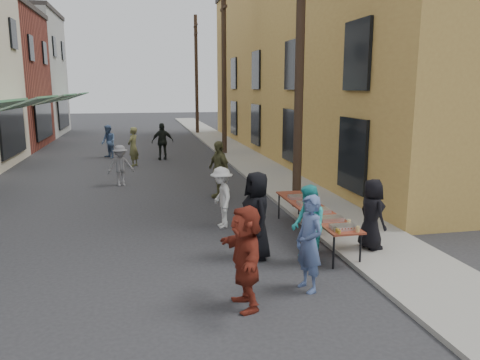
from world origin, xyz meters
name	(u,v)px	position (x,y,z in m)	size (l,w,h in m)	color
ground	(154,254)	(0.00, 0.00, 0.00)	(120.00, 120.00, 0.00)	#28282B
sidewalk	(237,153)	(5.00, 15.00, 0.05)	(2.20, 60.00, 0.10)	gray
building_ochre	(352,61)	(11.10, 14.00, 5.00)	(10.00, 28.00, 10.00)	#BC8F43
utility_pole_near	(300,54)	(4.30, 3.00, 4.50)	(0.26, 0.26, 9.00)	#2D2116
utility_pole_mid	(224,70)	(4.30, 15.00, 4.50)	(0.26, 0.26, 9.00)	#2D2116
utility_pole_far	(196,76)	(4.30, 27.00, 4.50)	(0.26, 0.26, 9.00)	#2D2116
serving_table	(314,210)	(3.79, 0.25, 0.71)	(0.70, 4.00, 0.75)	maroon
catering_tray_sausage	(343,227)	(3.79, -1.40, 0.79)	(0.50, 0.33, 0.08)	maroon
catering_tray_foil_b	(331,218)	(3.79, -0.75, 0.79)	(0.50, 0.33, 0.08)	#B2B2B7
catering_tray_buns	(319,210)	(3.79, -0.05, 0.79)	(0.50, 0.33, 0.08)	tan
catering_tray_foil_d	(308,203)	(3.79, 0.65, 0.79)	(0.50, 0.33, 0.08)	#B2B2B7
catering_tray_buns_end	(299,197)	(3.79, 1.35, 0.79)	(0.50, 0.33, 0.08)	tan
condiment_jar_a	(339,232)	(3.57, -1.70, 0.79)	(0.07, 0.07, 0.08)	#A57F26
condiment_jar_b	(337,231)	(3.57, -1.60, 0.79)	(0.07, 0.07, 0.08)	#A57F26
condiment_jar_c	(335,229)	(3.57, -1.50, 0.79)	(0.07, 0.07, 0.08)	#A57F26
cup_stack	(358,229)	(3.99, -1.65, 0.81)	(0.08, 0.08, 0.12)	tan
guest_front_a	(257,215)	(2.14, -0.69, 0.94)	(0.92, 0.60, 1.87)	black
guest_front_b	(309,243)	(2.66, -2.46, 0.88)	(0.64, 0.42, 1.75)	#4D6396
guest_front_c	(308,225)	(3.08, -1.26, 0.83)	(0.81, 0.63, 1.66)	teal
guest_front_d	(222,197)	(1.81, 1.69, 0.80)	(1.03, 0.59, 1.59)	silver
guest_front_e	(219,170)	(2.29, 4.92, 0.95)	(1.11, 0.46, 1.90)	brown
guest_queue_back	(246,257)	(1.41, -2.87, 0.87)	(1.61, 0.51, 1.74)	maroon
server	(372,214)	(4.68, -0.90, 0.88)	(0.76, 0.49, 1.55)	black
passerby_left	(121,166)	(-0.94, 7.66, 0.76)	(0.98, 0.56, 1.51)	slate
passerby_mid	(163,142)	(0.92, 13.70, 0.93)	(1.09, 0.45, 1.86)	black
passerby_right	(133,147)	(-0.52, 12.05, 0.91)	(0.66, 0.43, 1.82)	brown
passerby_far	(109,142)	(-1.78, 14.96, 0.85)	(0.83, 0.65, 1.71)	#4E6A96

